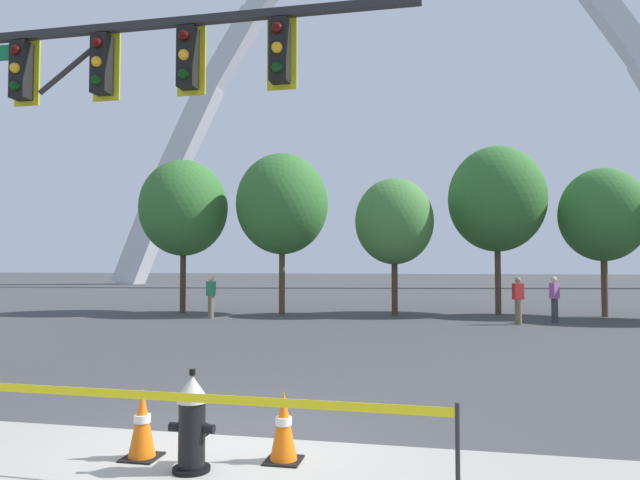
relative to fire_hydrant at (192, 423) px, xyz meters
The scene contains 15 objects.
ground_plane 1.04m from the fire_hydrant, 84.39° to the left, with size 240.00×240.00×0.00m, color #3D3D3F.
fire_hydrant is the anchor object (origin of this frame).
caution_tape_barrier 0.44m from the fire_hydrant, 133.07° to the right, with size 5.61×0.18×0.87m.
traffic_cone_by_hydrant 0.71m from the fire_hydrant, 160.26° to the left, with size 0.36×0.36×0.73m.
traffic_cone_mid_sidewalk 0.92m from the fire_hydrant, 28.55° to the left, with size 0.36×0.36×0.73m.
traffic_signal_gantry 5.56m from the fire_hydrant, 140.90° to the left, with size 7.82×0.44×6.00m.
monument_arch 51.95m from the fire_hydrant, 89.89° to the left, with size 60.54×2.43×39.41m.
tree_far_left 19.17m from the fire_hydrant, 115.25° to the left, with size 3.65×3.65×6.39m.
tree_left_mid 17.99m from the fire_hydrant, 102.47° to the left, with size 3.73×3.73×6.53m.
tree_center_left 17.83m from the fire_hydrant, 87.68° to the left, with size 3.11×3.11×5.43m.
tree_center_right 19.83m from the fire_hydrant, 75.80° to the left, with size 3.89×3.89×6.81m.
tree_right_mid 20.83m from the fire_hydrant, 64.99° to the left, with size 3.29×3.29×5.76m.
pedestrian_walking_left 16.10m from the fire_hydrant, 111.65° to the left, with size 0.38×0.28×1.59m.
pedestrian_standing_center 15.71m from the fire_hydrant, 71.42° to the left, with size 0.39×0.33×1.59m.
pedestrian_walking_right 17.02m from the fire_hydrant, 68.18° to the left, with size 0.37×0.39×1.59m.
Camera 1 is at (2.26, -6.21, 2.01)m, focal length 32.23 mm.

